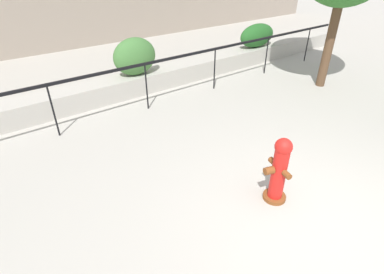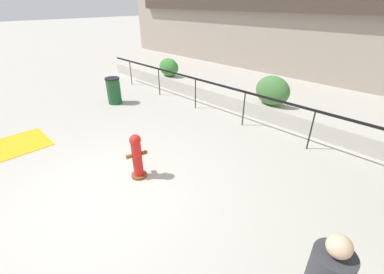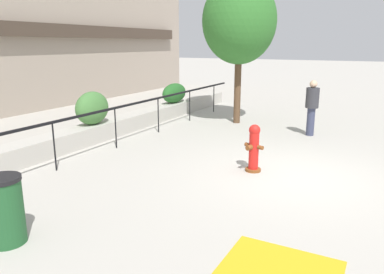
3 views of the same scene
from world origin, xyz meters
TOP-DOWN VIEW (x-y plane):
  - ground_plane at (0.00, 0.00)m, footprint 120.00×120.00m
  - planter_wall_low at (0.00, 6.00)m, footprint 18.00×0.70m
  - fence_railing_segment at (-0.00, 4.90)m, footprint 15.00×0.05m
  - hedge_bush_1 at (0.32, 6.00)m, footprint 1.18×0.70m
  - hedge_bush_2 at (5.03, 6.00)m, footprint 1.50×0.62m
  - fire_hydrant at (-0.07, 0.92)m, footprint 0.47×0.48m

SIDE VIEW (x-z plane):
  - ground_plane at x=0.00m, z-range 0.00..0.00m
  - planter_wall_low at x=0.00m, z-range 0.00..0.50m
  - fire_hydrant at x=-0.07m, z-range 0.01..1.09m
  - hedge_bush_2 at x=5.03m, z-range 0.50..1.28m
  - hedge_bush_1 at x=0.32m, z-range 0.50..1.47m
  - fence_railing_segment at x=0.00m, z-range 0.44..1.59m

